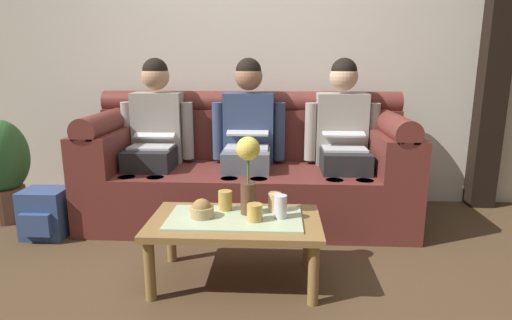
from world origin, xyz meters
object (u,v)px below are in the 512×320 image
at_px(cup_near_right, 275,202).
at_px(backpack_left, 46,214).
at_px(person_left, 155,134).
at_px(potted_plant, 2,166).
at_px(couch, 248,172).
at_px(person_middle, 248,134).
at_px(person_right, 343,135).
at_px(snack_bowl, 202,210).
at_px(cup_far_center, 255,212).
at_px(cup_far_left, 225,200).
at_px(cup_near_left, 280,207).
at_px(coffee_table, 235,227).
at_px(flower_vase, 248,168).

height_order(cup_near_right, backpack_left, cup_near_right).
xyz_separation_m(person_left, potted_plant, (-1.13, -0.16, -0.23)).
xyz_separation_m(couch, person_middle, (0.00, -0.00, 0.29)).
bearing_deg(backpack_left, person_right, 12.29).
height_order(person_right, cup_near_right, person_right).
bearing_deg(snack_bowl, cup_far_center, -7.89).
height_order(cup_far_left, potted_plant, potted_plant).
xyz_separation_m(cup_far_center, cup_far_left, (-0.18, 0.16, 0.01)).
distance_m(person_right, cup_near_left, 1.12).
bearing_deg(coffee_table, cup_far_center, -22.05).
height_order(cup_near_left, cup_far_center, cup_near_left).
bearing_deg(person_middle, snack_bowl, -100.06).
height_order(couch, coffee_table, couch).
bearing_deg(potted_plant, cup_far_left, -22.00).
relative_size(person_right, potted_plant, 1.57).
bearing_deg(coffee_table, cup_near_left, 1.56).
relative_size(flower_vase, backpack_left, 1.28).
distance_m(person_left, coffee_table, 1.27).
height_order(person_left, backpack_left, person_left).
xyz_separation_m(coffee_table, cup_far_center, (0.11, -0.04, 0.10)).
distance_m(cup_far_left, potted_plant, 1.92).
distance_m(couch, cup_far_left, 0.89).
distance_m(person_right, cup_near_right, 1.05).
relative_size(couch, backpack_left, 7.03).
xyz_separation_m(cup_near_right, cup_far_center, (-0.10, -0.15, -0.01)).
relative_size(person_left, person_right, 1.00).
bearing_deg(flower_vase, cup_near_left, -17.85).
distance_m(snack_bowl, backpack_left, 1.34).
bearing_deg(person_right, couch, 179.65).
bearing_deg(cup_near_left, flower_vase, 162.15).
xyz_separation_m(person_right, cup_near_right, (-0.50, -0.89, -0.23)).
bearing_deg(cup_far_center, couch, 96.01).
distance_m(person_middle, coffee_table, 1.06).
bearing_deg(potted_plant, person_left, 8.20).
bearing_deg(cup_far_left, person_middle, 85.70).
height_order(couch, backpack_left, couch).
distance_m(coffee_table, flower_vase, 0.33).
distance_m(coffee_table, potted_plant, 2.03).
distance_m(backpack_left, potted_plant, 0.61).
bearing_deg(person_left, potted_plant, -171.80).
bearing_deg(backpack_left, couch, 18.44).
bearing_deg(couch, cup_far_center, -83.99).
xyz_separation_m(person_middle, cup_far_left, (-0.07, -0.88, -0.23)).
height_order(snack_bowl, cup_near_right, cup_near_right).
height_order(cup_near_right, potted_plant, potted_plant).
bearing_deg(person_middle, coffee_table, -90.00).
distance_m(couch, coffee_table, 1.00).
distance_m(flower_vase, cup_near_right, 0.26).
distance_m(flower_vase, potted_plant, 2.07).
relative_size(couch, cup_near_right, 22.08).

